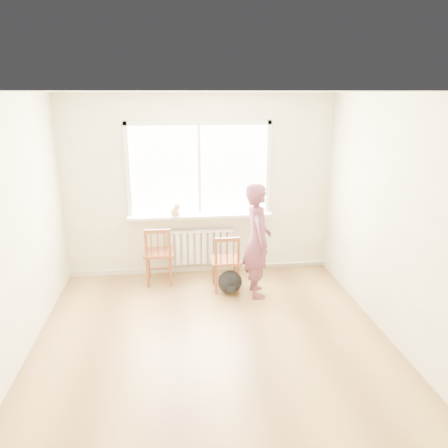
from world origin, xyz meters
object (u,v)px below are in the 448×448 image
object	(u,v)px
chair_right	(226,263)
cat	(175,210)
person	(257,240)
backpack	(230,282)
chair_left	(159,255)

from	to	relation	value
chair_right	cat	bearing A→B (deg)	-40.41
person	cat	size ratio (longest dim) A/B	4.21
backpack	chair_right	bearing A→B (deg)	111.47
chair_right	person	xyz separation A→B (m)	(0.40, -0.16, 0.37)
chair_right	person	world-z (taller)	person
person	backpack	size ratio (longest dim) A/B	4.66
chair_left	backpack	distance (m)	1.11
cat	backpack	size ratio (longest dim) A/B	1.11
chair_left	chair_right	distance (m)	1.00
chair_left	chair_right	size ratio (longest dim) A/B	1.06
person	backpack	xyz separation A→B (m)	(-0.36, 0.05, -0.61)
backpack	cat	bearing A→B (deg)	137.19
chair_right	cat	size ratio (longest dim) A/B	2.21
chair_left	cat	world-z (taller)	cat
person	cat	xyz separation A→B (m)	(-1.09, 0.72, 0.27)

